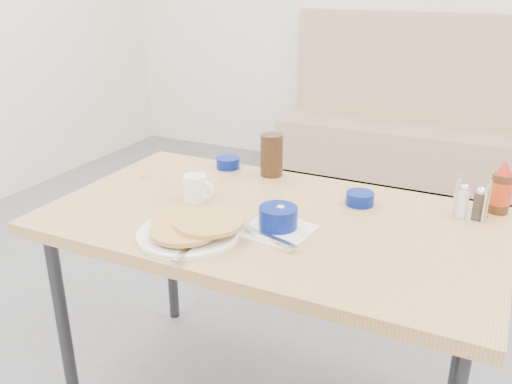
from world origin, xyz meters
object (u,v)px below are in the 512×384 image
at_px(dining_table, 270,233).
at_px(grits_setting, 278,221).
at_px(amber_tumbler, 272,155).
at_px(syrup_bottle, 501,190).
at_px(creamer_bowl, 228,163).
at_px(pancake_plate, 190,229).
at_px(butter_bowl, 360,199).
at_px(condiment_caddy, 471,204).
at_px(booth_bench, 412,138).
at_px(coffee_mug, 196,188).

bearing_deg(dining_table, grits_setting, -54.39).
xyz_separation_m(amber_tumbler, syrup_bottle, (0.79, -0.00, -0.00)).
bearing_deg(creamer_bowl, pancake_plate, -71.86).
distance_m(grits_setting, butter_bowl, 0.34).
height_order(grits_setting, butter_bowl, grits_setting).
height_order(butter_bowl, condiment_caddy, condiment_caddy).
height_order(dining_table, pancake_plate, pancake_plate).
bearing_deg(pancake_plate, amber_tumbler, 90.06).
relative_size(booth_bench, coffee_mug, 16.84).
bearing_deg(condiment_caddy, coffee_mug, -155.77).
relative_size(coffee_mug, creamer_bowl, 1.24).
distance_m(grits_setting, creamer_bowl, 0.59).
distance_m(pancake_plate, condiment_caddy, 0.86).
relative_size(booth_bench, creamer_bowl, 20.86).
relative_size(coffee_mug, butter_bowl, 1.22).
bearing_deg(creamer_bowl, butter_bowl, -13.12).
bearing_deg(condiment_caddy, syrup_bottle, 54.18).
bearing_deg(amber_tumbler, coffee_mug, -110.54).
height_order(dining_table, syrup_bottle, syrup_bottle).
relative_size(coffee_mug, amber_tumbler, 0.72).
xyz_separation_m(dining_table, amber_tumbler, (-0.15, 0.34, 0.14)).
xyz_separation_m(grits_setting, butter_bowl, (0.16, 0.30, -0.01)).
height_order(pancake_plate, grits_setting, grits_setting).
bearing_deg(amber_tumbler, booth_bench, 86.10).
bearing_deg(grits_setting, pancake_plate, -147.60).
relative_size(dining_table, grits_setting, 6.55).
height_order(grits_setting, amber_tumbler, amber_tumbler).
relative_size(pancake_plate, butter_bowl, 3.43).
relative_size(booth_bench, pancake_plate, 6.00).
bearing_deg(amber_tumbler, creamer_bowl, -180.00).
height_order(grits_setting, condiment_caddy, condiment_caddy).
bearing_deg(coffee_mug, amber_tumbler, 69.46).
xyz_separation_m(butter_bowl, condiment_caddy, (0.33, 0.05, 0.02)).
bearing_deg(dining_table, booth_bench, 90.00).
relative_size(booth_bench, dining_table, 1.36).
xyz_separation_m(booth_bench, grits_setting, (0.07, -2.63, 0.44)).
distance_m(pancake_plate, creamer_bowl, 0.60).
distance_m(butter_bowl, syrup_bottle, 0.44).
xyz_separation_m(pancake_plate, condiment_caddy, (0.71, 0.49, 0.02)).
bearing_deg(dining_table, syrup_bottle, 27.98).
bearing_deg(syrup_bottle, pancake_plate, -144.18).
bearing_deg(creamer_bowl, coffee_mug, -79.64).
bearing_deg(condiment_caddy, pancake_plate, -138.08).
xyz_separation_m(dining_table, coffee_mug, (-0.27, 0.01, 0.11)).
bearing_deg(condiment_caddy, grits_setting, -137.24).
distance_m(pancake_plate, coffee_mug, 0.27).
relative_size(pancake_plate, syrup_bottle, 1.84).
distance_m(dining_table, grits_setting, 0.15).
relative_size(dining_table, syrup_bottle, 8.14).
bearing_deg(pancake_plate, dining_table, 57.01).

